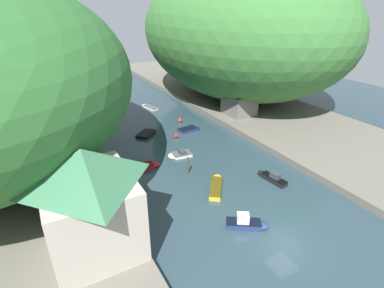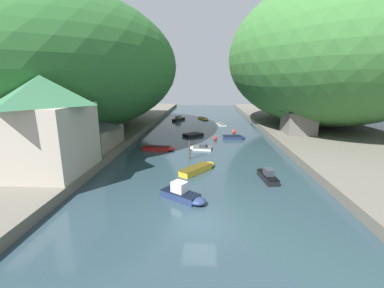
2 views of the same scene
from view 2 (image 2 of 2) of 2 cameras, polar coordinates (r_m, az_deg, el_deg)
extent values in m
plane|color=#283D47|center=(47.75, 2.63, 1.59)|extent=(130.00, 130.00, 0.00)
cube|color=#666056|center=(53.00, -22.92, 2.27)|extent=(22.00, 120.00, 0.97)
cube|color=#666056|center=(52.70, 28.35, 1.63)|extent=(22.00, 120.00, 0.97)
ellipsoid|color=#2D662D|center=(53.50, -24.87, 15.51)|extent=(37.30, 52.22, 23.70)
ellipsoid|color=#387033|center=(61.69, 26.86, 16.92)|extent=(37.75, 52.84, 27.98)
cube|color=#B2A899|center=(29.75, -29.38, 0.96)|extent=(7.24, 8.23, 6.84)
pyramid|color=#38704C|center=(29.21, -30.52, 10.28)|extent=(7.82, 8.89, 2.86)
cube|color=gray|center=(39.00, -20.46, 1.41)|extent=(5.04, 9.00, 2.66)
pyramid|color=#4C4C51|center=(38.65, -20.70, 4.29)|extent=(5.44, 9.72, 1.31)
cube|color=slate|center=(49.50, 22.57, 4.42)|extent=(4.86, 5.57, 3.89)
pyramid|color=#3D4247|center=(49.19, 22.86, 7.49)|extent=(5.25, 6.02, 1.47)
cube|color=navy|center=(22.99, -2.60, -11.37)|extent=(3.67, 3.06, 0.63)
ellipsoid|color=navy|center=(22.06, 1.00, -12.50)|extent=(2.18, 2.06, 0.63)
cube|color=black|center=(22.86, -2.61, -10.62)|extent=(3.74, 3.12, 0.03)
cube|color=silver|center=(22.73, -2.84, -9.51)|extent=(1.55, 1.48, 0.94)
cube|color=gold|center=(29.17, 0.86, -5.76)|extent=(3.69, 4.28, 0.65)
ellipsoid|color=gold|center=(30.80, 3.45, -4.71)|extent=(2.32, 2.50, 0.65)
cube|color=#4C3E0E|center=(29.06, 0.86, -5.13)|extent=(3.77, 4.37, 0.03)
cube|color=gold|center=(70.48, 2.45, 5.73)|extent=(2.89, 4.38, 0.40)
ellipsoid|color=gold|center=(68.57, 3.11, 5.49)|extent=(2.00, 2.43, 0.40)
cube|color=#4C3E0E|center=(70.45, 2.45, 5.90)|extent=(2.94, 4.47, 0.03)
cube|color=black|center=(48.32, 0.18, 2.04)|extent=(3.95, 3.85, 0.48)
ellipsoid|color=black|center=(49.34, 1.70, 2.28)|extent=(2.63, 2.67, 0.48)
cube|color=black|center=(48.27, 0.18, 2.33)|extent=(4.03, 3.92, 0.03)
cube|color=silver|center=(39.00, 2.34, -0.93)|extent=(2.98, 2.36, 0.36)
ellipsoid|color=silver|center=(39.20, 0.34, -0.84)|extent=(1.59, 2.10, 0.36)
cube|color=#504E4A|center=(38.95, 2.34, -0.65)|extent=(3.04, 2.40, 0.03)
cube|color=#333842|center=(38.89, 2.47, -0.31)|extent=(1.12, 1.54, 0.51)
cube|color=white|center=(61.20, 6.57, 4.40)|extent=(2.17, 4.13, 0.38)
ellipsoid|color=white|center=(63.07, 6.10, 4.69)|extent=(1.69, 2.20, 0.38)
cube|color=#525252|center=(61.17, 6.58, 4.59)|extent=(2.21, 4.22, 0.03)
cube|color=black|center=(67.78, -3.02, 5.46)|extent=(3.02, 4.73, 0.55)
ellipsoid|color=black|center=(69.77, -2.08, 5.71)|extent=(2.04, 2.60, 0.55)
cube|color=black|center=(67.74, -3.02, 5.70)|extent=(3.08, 4.83, 0.03)
cube|color=#9E937F|center=(67.57, -3.09, 5.99)|extent=(1.47, 1.84, 0.75)
cube|color=navy|center=(46.71, 8.93, 1.49)|extent=(3.39, 2.26, 0.53)
ellipsoid|color=navy|center=(47.09, 10.82, 1.51)|extent=(1.80, 1.97, 0.53)
cube|color=black|center=(46.66, 8.95, 1.82)|extent=(3.46, 2.30, 0.03)
cube|color=black|center=(28.15, 16.47, -7.15)|extent=(1.56, 3.64, 0.59)
ellipsoid|color=black|center=(29.70, 15.30, -5.96)|extent=(1.29, 1.88, 0.59)
cube|color=black|center=(28.04, 16.51, -6.56)|extent=(1.59, 3.71, 0.03)
cube|color=#333842|center=(27.83, 16.63, -5.98)|extent=(0.94, 1.32, 0.71)
cube|color=red|center=(38.95, -7.95, -0.95)|extent=(4.03, 1.97, 0.52)
ellipsoid|color=red|center=(38.46, -5.16, -1.06)|extent=(2.08, 1.71, 0.52)
cube|color=#450A0A|center=(38.88, -7.96, -0.56)|extent=(4.11, 2.01, 0.03)
cylinder|color=#4C3D2D|center=(33.91, -0.56, -1.39)|extent=(0.22, 0.22, 2.41)
sphere|color=#4C3D2D|center=(33.60, -0.56, 0.66)|extent=(0.20, 0.20, 0.20)
sphere|color=red|center=(51.13, 9.25, 2.66)|extent=(0.73, 0.73, 0.73)
cone|color=red|center=(51.02, 9.27, 3.27)|extent=(0.37, 0.37, 0.37)
sphere|color=red|center=(44.91, 5.17, 1.19)|extent=(0.66, 0.66, 0.66)
cone|color=red|center=(44.80, 5.18, 1.81)|extent=(0.33, 0.33, 0.33)
cylinder|color=#282D3D|center=(28.89, -24.29, -4.97)|extent=(0.13, 0.13, 0.85)
cylinder|color=#282D3D|center=(29.04, -24.13, -4.86)|extent=(0.13, 0.13, 0.85)
cube|color=navy|center=(28.75, -24.35, -3.53)|extent=(0.22, 0.38, 0.62)
sphere|color=#9E7051|center=(28.64, -24.44, -2.72)|extent=(0.22, 0.22, 0.22)
camera|label=1|loc=(21.54, -87.99, 31.73)|focal=28.00mm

